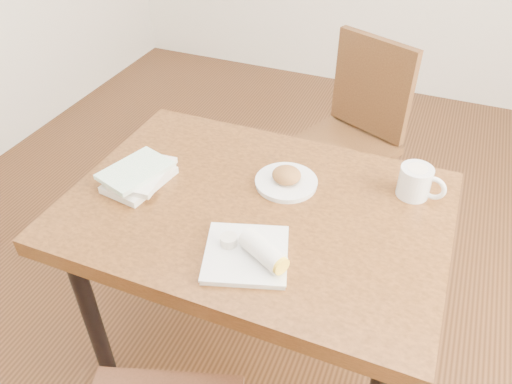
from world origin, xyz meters
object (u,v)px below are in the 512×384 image
at_px(plate_scone, 286,180).
at_px(chair_far, 353,129).
at_px(book_stack, 140,175).
at_px(table, 256,224).
at_px(coffee_mug, 416,181).
at_px(plate_burrito, 251,253).

bearing_deg(plate_scone, chair_far, 84.95).
bearing_deg(book_stack, table, 5.76).
distance_m(table, plate_scone, 0.18).
xyz_separation_m(chair_far, book_stack, (-0.52, -0.94, 0.23)).
bearing_deg(chair_far, coffee_mug, -63.28).
bearing_deg(chair_far, plate_scone, -95.05).
bearing_deg(plate_burrito, chair_far, 87.75).
bearing_deg(table, plate_scone, 67.71).
distance_m(table, book_stack, 0.42).
bearing_deg(coffee_mug, plate_burrito, -129.19).
distance_m(chair_far, plate_burrito, 1.15).
bearing_deg(plate_scone, plate_burrito, -86.25).
height_order(plate_scone, book_stack, plate_scone).
height_order(table, chair_far, chair_far).
relative_size(chair_far, plate_scone, 4.57).
height_order(plate_scone, plate_burrito, plate_burrito).
xyz_separation_m(plate_scone, book_stack, (-0.46, -0.17, 0.01)).
relative_size(table, plate_scone, 5.73).
bearing_deg(coffee_mug, plate_scone, -165.35).
relative_size(plate_scone, book_stack, 0.81).
bearing_deg(table, book_stack, -174.24).
distance_m(chair_far, coffee_mug, 0.78).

